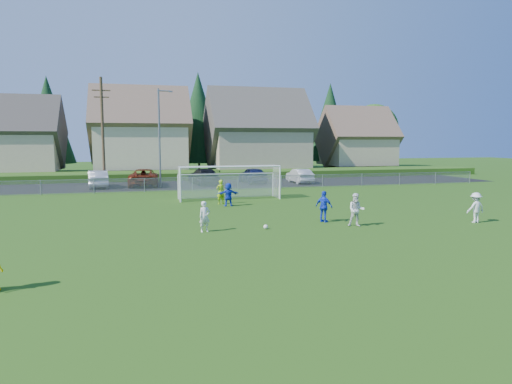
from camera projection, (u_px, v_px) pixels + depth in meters
The scene contains 21 objects.
ground at pixel (306, 248), 18.48m from camera, with size 160.00×160.00×0.00m, color #193D0C.
asphalt_lot at pixel (206, 184), 44.93m from camera, with size 60.00×60.00×0.00m, color black.
grass_embankment at pixel (197, 175), 52.09m from camera, with size 70.00×6.00×0.80m, color #1E420F.
soccer_ball at pixel (266, 227), 22.39m from camera, with size 0.22×0.22×0.22m, color white.
player_white_a at pixel (205, 217), 21.64m from camera, with size 0.54×0.35×1.47m, color silver.
player_white_b at pixel (356, 210), 23.00m from camera, with size 0.82×0.64×1.68m, color silver.
player_white_c at pixel (476, 208), 24.05m from camera, with size 1.04×0.60×1.60m, color silver.
player_blue_a at pixel (324, 207), 24.20m from camera, with size 0.98×0.41×1.66m, color #1537CD.
player_blue_b at pixel (228, 194), 30.09m from camera, with size 1.43×0.46×1.55m, color #1537CD.
goalkeeper at pixel (221, 192), 31.10m from camera, with size 0.61×0.40×1.66m, color #A5D318.
car_b at pixel (98, 179), 41.86m from camera, with size 1.66×4.75×1.57m, color silver.
car_c at pixel (144, 177), 43.32m from camera, with size 2.70×5.86×1.63m, color #611E0B.
car_d at pixel (204, 176), 44.76m from camera, with size 2.21×5.43×1.58m, color black.
car_e at pixel (253, 175), 46.07m from camera, with size 1.90×4.71×1.61m, color #12183F.
car_f at pixel (300, 176), 46.29m from camera, with size 1.53×4.38×1.44m, color silver.
soccer_goal at pixel (229, 177), 33.73m from camera, with size 7.42×1.90×2.50m.
chainlink_fence at pixel (216, 183), 39.57m from camera, with size 52.06×0.06×1.20m.
streetlight at pixel (160, 135), 41.82m from camera, with size 1.38×0.18×9.00m.
utility_pole at pixel (103, 131), 41.49m from camera, with size 1.60×0.26×10.00m.
houses_row at pixel (204, 117), 58.97m from camera, with size 53.90×11.45×13.27m.
tree_row at pixel (191, 122), 64.82m from camera, with size 65.98×12.36×13.80m.
Camera 1 is at (-6.50, -17.02, 4.36)m, focal length 32.00 mm.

